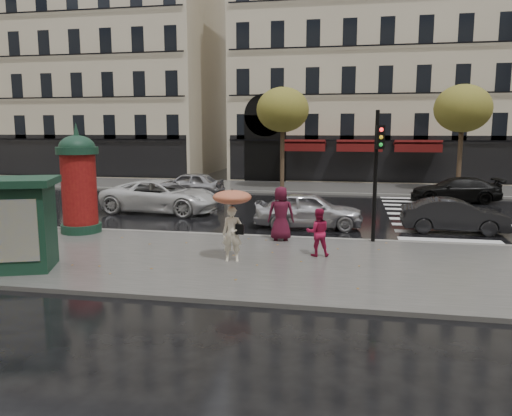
% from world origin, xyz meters
% --- Properties ---
extents(ground, '(160.00, 160.00, 0.00)m').
position_xyz_m(ground, '(0.00, 0.00, 0.00)').
color(ground, black).
rests_on(ground, ground).
extents(near_sidewalk, '(90.00, 7.00, 0.12)m').
position_xyz_m(near_sidewalk, '(0.00, -0.50, 0.06)').
color(near_sidewalk, '#474744').
rests_on(near_sidewalk, ground).
extents(far_sidewalk, '(90.00, 6.00, 0.12)m').
position_xyz_m(far_sidewalk, '(0.00, 19.00, 0.06)').
color(far_sidewalk, '#474744').
rests_on(far_sidewalk, ground).
extents(near_kerb, '(90.00, 0.25, 0.14)m').
position_xyz_m(near_kerb, '(0.00, 3.00, 0.07)').
color(near_kerb, slate).
rests_on(near_kerb, ground).
extents(far_kerb, '(90.00, 0.25, 0.14)m').
position_xyz_m(far_kerb, '(0.00, 16.00, 0.07)').
color(far_kerb, slate).
rests_on(far_kerb, ground).
extents(zebra_crossing, '(3.60, 11.75, 0.01)m').
position_xyz_m(zebra_crossing, '(6.00, 9.60, 0.01)').
color(zebra_crossing, silver).
rests_on(zebra_crossing, ground).
extents(bldg_far_corner, '(26.00, 14.00, 22.90)m').
position_xyz_m(bldg_far_corner, '(6.00, 30.00, 11.31)').
color(bldg_far_corner, '#B7A88C').
rests_on(bldg_far_corner, ground).
extents(bldg_far_left, '(24.00, 14.00, 22.90)m').
position_xyz_m(bldg_far_left, '(-22.00, 30.00, 11.31)').
color(bldg_far_left, '#B7A88C').
rests_on(bldg_far_left, ground).
extents(tree_far_left, '(3.40, 3.40, 6.64)m').
position_xyz_m(tree_far_left, '(-2.00, 18.00, 5.17)').
color(tree_far_left, '#38281C').
rests_on(tree_far_left, ground).
extents(tree_far_right, '(3.40, 3.40, 6.64)m').
position_xyz_m(tree_far_right, '(9.00, 18.00, 5.17)').
color(tree_far_right, '#38281C').
rests_on(tree_far_right, ground).
extents(woman_umbrella, '(1.13, 1.13, 2.17)m').
position_xyz_m(woman_umbrella, '(-0.93, -0.65, 1.55)').
color(woman_umbrella, '#F4E6C9').
rests_on(woman_umbrella, near_sidewalk).
extents(woman_red, '(0.81, 0.68, 1.48)m').
position_xyz_m(woman_red, '(1.49, 0.44, 0.86)').
color(woman_red, '#A4143B').
rests_on(woman_red, near_sidewalk).
extents(man_burgundy, '(1.00, 0.73, 1.89)m').
position_xyz_m(man_burgundy, '(0.08, 2.40, 1.07)').
color(man_burgundy, '#480E20').
rests_on(man_burgundy, near_sidewalk).
extents(morris_column, '(1.52, 1.52, 4.09)m').
position_xyz_m(morris_column, '(-7.52, 2.39, 2.08)').
color(morris_column, '#143323').
rests_on(morris_column, near_sidewalk).
extents(traffic_light, '(0.33, 0.44, 4.48)m').
position_xyz_m(traffic_light, '(3.28, 2.72, 2.83)').
color(traffic_light, black).
rests_on(traffic_light, near_sidewalk).
extents(newsstand, '(2.59, 2.39, 2.53)m').
position_xyz_m(newsstand, '(-6.55, -2.55, 1.42)').
color(newsstand, '#143323').
rests_on(newsstand, near_sidewalk).
extents(car_silver, '(4.52, 2.17, 1.49)m').
position_xyz_m(car_silver, '(0.79, 5.37, 0.74)').
color(car_silver, '#BCBCC1').
rests_on(car_silver, ground).
extents(car_darkgrey, '(3.99, 1.45, 1.31)m').
position_xyz_m(car_darkgrey, '(6.41, 5.54, 0.65)').
color(car_darkgrey, black).
rests_on(car_darkgrey, ground).
extents(car_white, '(5.89, 3.10, 1.58)m').
position_xyz_m(car_white, '(-6.43, 7.85, 0.79)').
color(car_white, silver).
rests_on(car_white, ground).
extents(car_black, '(4.77, 2.09, 1.36)m').
position_xyz_m(car_black, '(8.10, 14.07, 0.68)').
color(car_black, black).
rests_on(car_black, ground).
extents(car_far_silver, '(4.32, 2.02, 1.43)m').
position_xyz_m(car_far_silver, '(-7.07, 13.85, 0.72)').
color(car_far_silver, '#A2A2A6').
rests_on(car_far_silver, ground).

